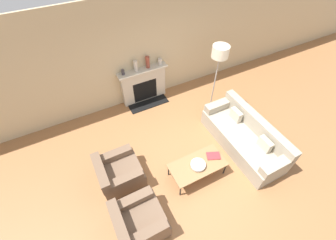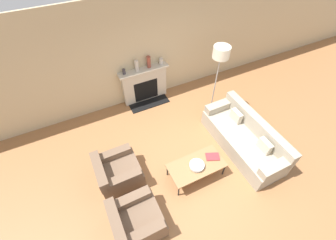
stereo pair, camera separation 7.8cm
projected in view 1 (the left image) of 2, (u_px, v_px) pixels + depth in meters
ground_plane at (203, 169)px, 5.15m from camera, size 18.00×18.00×0.00m
wall_back at (147, 51)px, 5.86m from camera, size 18.00×0.06×2.90m
fireplace at (144, 85)px, 6.39m from camera, size 1.40×0.59×1.04m
couch at (244, 137)px, 5.39m from camera, size 0.87×2.22×0.81m
armchair_near at (138, 222)px, 4.10m from camera, size 0.88×0.84×0.70m
armchair_far at (118, 173)px, 4.76m from camera, size 0.88×0.84×0.70m
coffee_table at (198, 165)px, 4.79m from camera, size 1.21×0.61×0.39m
bowl at (198, 165)px, 4.71m from camera, size 0.31×0.31×0.08m
book at (213, 156)px, 4.90m from camera, size 0.35×0.30×0.02m
floor_lamp at (219, 57)px, 5.26m from camera, size 0.40×0.40×1.95m
mantel_vase_left at (123, 72)px, 5.79m from camera, size 0.08×0.08×0.14m
mantel_vase_center_left at (136, 66)px, 5.85m from camera, size 0.11×0.11×0.30m
mantel_vase_center_right at (148, 62)px, 5.94m from camera, size 0.10×0.10×0.32m
mantel_vase_right at (160, 61)px, 6.11m from camera, size 0.12×0.12×0.16m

